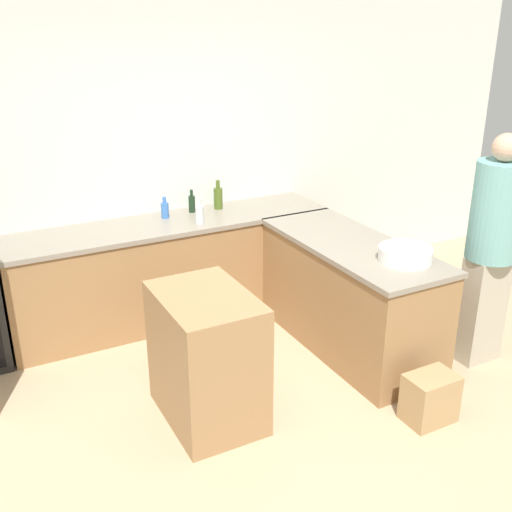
# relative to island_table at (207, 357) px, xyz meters

# --- Properties ---
(ground_plane) EXTENTS (14.00, 14.00, 0.00)m
(ground_plane) POSITION_rel_island_table_xyz_m (0.32, -0.28, -0.45)
(ground_plane) COLOR tan
(wall_back) EXTENTS (8.00, 0.06, 2.70)m
(wall_back) POSITION_rel_island_table_xyz_m (0.32, 1.83, 0.90)
(wall_back) COLOR silver
(wall_back) RESTS_ON ground_plane
(counter_back) EXTENTS (2.82, 0.65, 0.89)m
(counter_back) POSITION_rel_island_table_xyz_m (0.32, 1.49, 0.00)
(counter_back) COLOR olive
(counter_back) RESTS_ON ground_plane
(counter_peninsula) EXTENTS (0.69, 1.70, 0.89)m
(counter_peninsula) POSITION_rel_island_table_xyz_m (1.39, 0.34, 0.00)
(counter_peninsula) COLOR olive
(counter_peninsula) RESTS_ON ground_plane
(island_table) EXTENTS (0.56, 0.79, 0.89)m
(island_table) POSITION_rel_island_table_xyz_m (0.00, 0.00, 0.00)
(island_table) COLOR #997047
(island_table) RESTS_ON ground_plane
(mixing_bowl) EXTENTS (0.38, 0.38, 0.10)m
(mixing_bowl) POSITION_rel_island_table_xyz_m (1.49, -0.14, 0.50)
(mixing_bowl) COLOR white
(mixing_bowl) RESTS_ON counter_peninsula
(wine_bottle_dark) EXTENTS (0.06, 0.06, 0.20)m
(wine_bottle_dark) POSITION_rel_island_table_xyz_m (0.59, 1.65, 0.53)
(wine_bottle_dark) COLOR black
(wine_bottle_dark) RESTS_ON counter_back
(olive_oil_bottle) EXTENTS (0.08, 0.08, 0.26)m
(olive_oil_bottle) POSITION_rel_island_table_xyz_m (0.85, 1.64, 0.55)
(olive_oil_bottle) COLOR #475B1E
(olive_oil_bottle) RESTS_ON counter_back
(water_bottle_blue) EXTENTS (0.07, 0.07, 0.19)m
(water_bottle_blue) POSITION_rel_island_table_xyz_m (0.32, 1.60, 0.52)
(water_bottle_blue) COLOR #386BB7
(water_bottle_blue) RESTS_ON counter_back
(vinegar_bottle_clear) EXTENTS (0.07, 0.07, 0.21)m
(vinegar_bottle_clear) POSITION_rel_island_table_xyz_m (0.53, 1.32, 0.53)
(vinegar_bottle_clear) COLOR silver
(vinegar_bottle_clear) RESTS_ON counter_back
(person_at_peninsula) EXTENTS (0.37, 0.37, 1.77)m
(person_at_peninsula) POSITION_rel_island_table_xyz_m (2.16, -0.31, 0.51)
(person_at_peninsula) COLOR #ADA38E
(person_at_peninsula) RESTS_ON ground_plane
(paper_bag) EXTENTS (0.33, 0.23, 0.34)m
(paper_bag) POSITION_rel_island_table_xyz_m (1.28, -0.73, -0.28)
(paper_bag) COLOR #A88456
(paper_bag) RESTS_ON ground_plane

